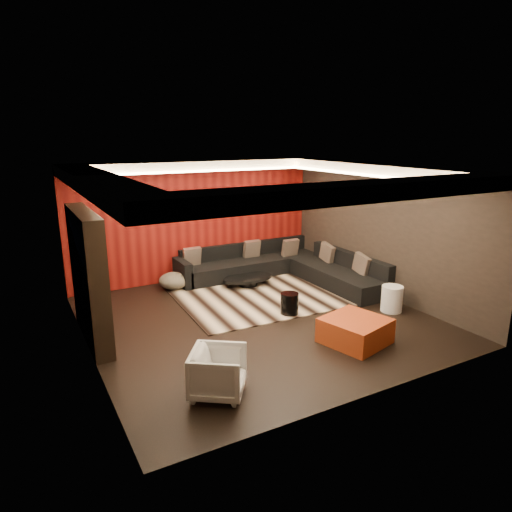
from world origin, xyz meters
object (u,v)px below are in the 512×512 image
coffee_table (248,281)px  drum_stool (289,303)px  sectional_sofa (283,268)px  orange_ottoman (355,331)px  white_side_table (392,299)px  armchair (218,372)px

coffee_table → drum_stool: (-0.10, -1.90, 0.10)m
coffee_table → sectional_sofa: sectional_sofa is taller
sectional_sofa → orange_ottoman: bearing=-102.7°
white_side_table → orange_ottoman: (-1.56, -0.73, -0.05)m
coffee_table → white_side_table: (1.75, -2.73, 0.14)m
drum_stool → orange_ottoman: (0.29, -1.56, -0.02)m
sectional_sofa → armchair: bearing=-131.7°
armchair → orange_ottoman: bearing=-47.4°
drum_stool → armchair: armchair is taller
sectional_sofa → drum_stool: bearing=-118.9°
white_side_table → coffee_table: bearing=122.7°
drum_stool → orange_ottoman: bearing=-79.4°
white_side_table → drum_stool: bearing=156.0°
drum_stool → sectional_sofa: 2.24m
coffee_table → sectional_sofa: size_ratio=0.33×
coffee_table → orange_ottoman: 3.47m
coffee_table → orange_ottoman: size_ratio=1.27×
white_side_table → orange_ottoman: size_ratio=0.55×
coffee_table → armchair: bearing=-122.8°
orange_ottoman → armchair: 2.67m
drum_stool → white_side_table: size_ratio=0.79×
coffee_table → sectional_sofa: 1.00m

